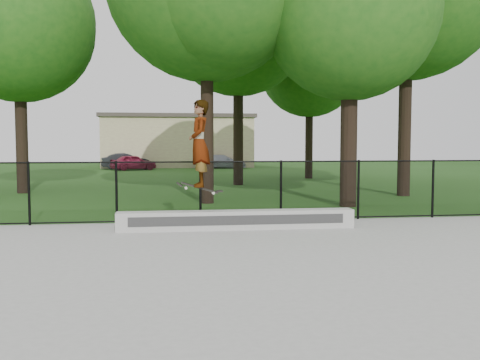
{
  "coord_description": "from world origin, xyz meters",
  "views": [
    {
      "loc": [
        -2.75,
        -7.05,
        1.99
      ],
      "look_at": [
        -1.25,
        4.2,
        1.2
      ],
      "focal_mm": 40.0,
      "sensor_mm": 36.0,
      "label": 1
    }
  ],
  "objects_px": {
    "car_a": "(133,162)",
    "car_c": "(223,161)",
    "grind_ledge": "(237,220)",
    "skater_airborne": "(199,145)",
    "car_b": "(126,161)"
  },
  "relations": [
    {
      "from": "car_a",
      "to": "car_c",
      "type": "bearing_deg",
      "value": -95.36
    },
    {
      "from": "grind_ledge",
      "to": "car_c",
      "type": "xyz_separation_m",
      "value": [
        2.65,
        29.66,
        0.26
      ]
    },
    {
      "from": "car_c",
      "to": "skater_airborne",
      "type": "relative_size",
      "value": 1.6
    },
    {
      "from": "car_b",
      "to": "skater_airborne",
      "type": "relative_size",
      "value": 1.56
    },
    {
      "from": "car_a",
      "to": "car_b",
      "type": "height_order",
      "value": "car_b"
    },
    {
      "from": "car_c",
      "to": "car_b",
      "type": "bearing_deg",
      "value": 95.6
    },
    {
      "from": "car_a",
      "to": "skater_airborne",
      "type": "distance_m",
      "value": 27.99
    },
    {
      "from": "car_c",
      "to": "grind_ledge",
      "type": "bearing_deg",
      "value": 179.43
    },
    {
      "from": "car_a",
      "to": "car_b",
      "type": "relative_size",
      "value": 0.99
    },
    {
      "from": "skater_airborne",
      "to": "grind_ledge",
      "type": "bearing_deg",
      "value": 0.01
    },
    {
      "from": "car_c",
      "to": "skater_airborne",
      "type": "bearing_deg",
      "value": 177.84
    },
    {
      "from": "car_a",
      "to": "car_c",
      "type": "distance_m",
      "value": 6.97
    },
    {
      "from": "car_a",
      "to": "car_c",
      "type": "xyz_separation_m",
      "value": [
        6.71,
        1.89,
        -0.03
      ]
    },
    {
      "from": "grind_ledge",
      "to": "car_c",
      "type": "bearing_deg",
      "value": 84.9
    },
    {
      "from": "car_b",
      "to": "skater_airborne",
      "type": "xyz_separation_m",
      "value": [
        3.91,
        -29.53,
        1.35
      ]
    }
  ]
}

